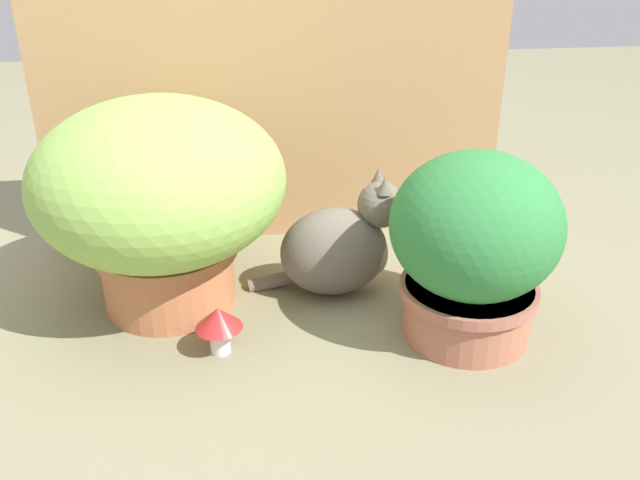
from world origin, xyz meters
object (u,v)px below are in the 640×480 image
grass_planter (160,193)px  cat (341,247)px  leafy_planter (474,244)px  mushroom_ornament_red (219,322)px

grass_planter → cat: size_ratio=1.49×
cat → leafy_planter: bearing=-41.4°
grass_planter → mushroom_ornament_red: bearing=-61.8°
grass_planter → mushroom_ornament_red: size_ratio=5.16×
grass_planter → cat: (0.41, 0.01, -0.16)m
cat → mushroom_ornament_red: cat is taller
leafy_planter → cat: leafy_planter is taller
mushroom_ornament_red → cat: bearing=37.5°
cat → mushroom_ornament_red: 0.37m
leafy_planter → mushroom_ornament_red: leafy_planter is taller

